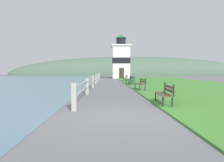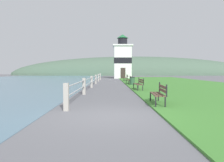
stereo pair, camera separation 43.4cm
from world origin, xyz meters
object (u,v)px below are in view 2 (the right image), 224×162
(lighthouse, at_px, (123,59))
(trash_bin, at_px, (132,81))
(park_bench_midway, at_px, (139,83))
(park_bench_far, at_px, (130,79))
(park_bench_by_lighthouse, at_px, (126,77))
(park_bench_near, at_px, (159,93))

(lighthouse, bearing_deg, trash_bin, -90.47)
(park_bench_midway, bearing_deg, park_bench_far, -92.31)
(park_bench_far, relative_size, lighthouse, 0.21)
(park_bench_midway, height_order, park_bench_by_lighthouse, same)
(park_bench_midway, xyz_separation_m, lighthouse, (0.22, 25.86, 3.09))
(park_bench_near, height_order, park_bench_far, same)
(park_bench_near, relative_size, park_bench_midway, 0.91)
(park_bench_near, xyz_separation_m, park_bench_midway, (0.06, 7.02, 0.00))
(park_bench_far, distance_m, lighthouse, 18.74)
(park_bench_near, xyz_separation_m, park_bench_by_lighthouse, (0.16, 21.47, -0.00))
(park_bench_by_lighthouse, height_order, trash_bin, park_bench_by_lighthouse)
(park_bench_midway, relative_size, lighthouse, 0.23)
(lighthouse, relative_size, trash_bin, 10.04)
(trash_bin, bearing_deg, park_bench_near, -90.54)
(lighthouse, bearing_deg, park_bench_far, -90.80)
(park_bench_near, relative_size, park_bench_by_lighthouse, 1.09)
(park_bench_midway, bearing_deg, park_bench_near, 86.91)
(park_bench_by_lighthouse, xyz_separation_m, lighthouse, (0.12, 11.40, 3.09))
(lighthouse, height_order, trash_bin, lighthouse)
(park_bench_near, relative_size, lighthouse, 0.21)
(park_bench_far, bearing_deg, park_bench_midway, 86.88)
(park_bench_by_lighthouse, xyz_separation_m, trash_bin, (-0.05, -8.80, -0.11))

